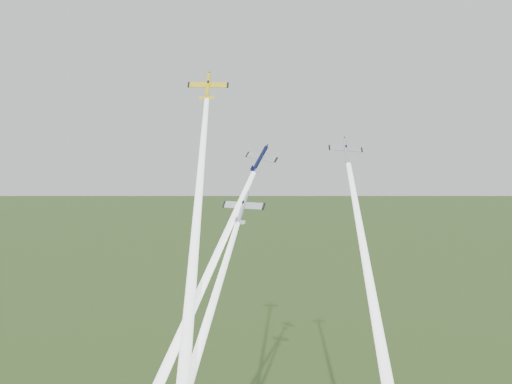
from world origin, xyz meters
name	(u,v)px	position (x,y,z in m)	size (l,w,h in m)	color
plane_yellow	(208,87)	(-12.13, 0.58, 112.34)	(8.30, 8.23, 1.30)	yellow
smoke_trail_yellow	(192,273)	(-5.97, -23.12, 79.84)	(2.49, 2.49, 74.99)	white
plane_navy	(260,159)	(-0.39, -2.16, 98.10)	(7.38, 7.32, 1.16)	#0B0F34
smoke_trail_navy	(178,340)	(-8.57, -23.31, 68.00)	(2.49, 2.49, 68.97)	white
plane_silver_right	(346,150)	(15.28, 4.60, 99.69)	(6.88, 6.83, 1.08)	#A5ABB3
smoke_trail_silver_right	(375,313)	(23.49, -13.88, 72.85)	(2.49, 2.49, 60.81)	white
plane_silver_low	(242,208)	(-2.00, -8.20, 89.21)	(8.63, 8.56, 1.35)	#B6BCC5
smoke_trail_silver_low	(190,377)	(-4.73, -27.36, 63.53)	(2.49, 2.49, 57.90)	white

